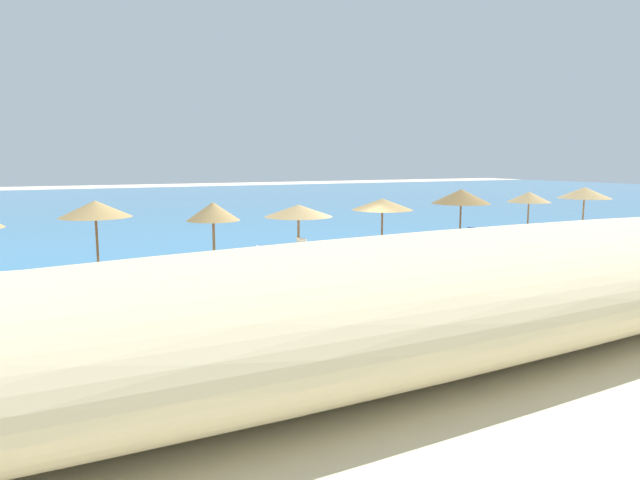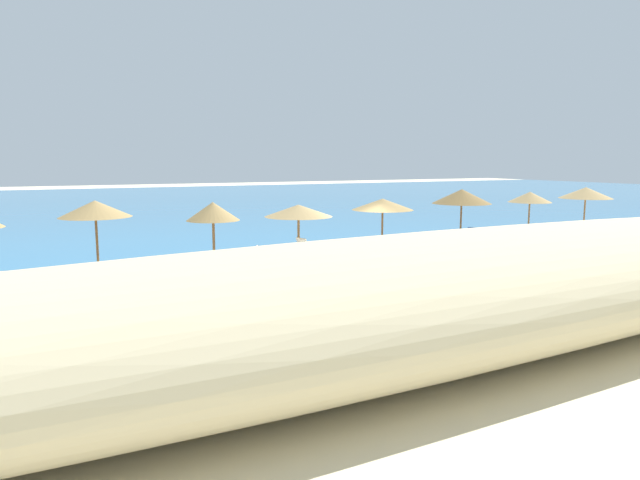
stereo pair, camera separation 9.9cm
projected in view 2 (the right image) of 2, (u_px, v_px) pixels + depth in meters
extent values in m
plane|color=beige|center=(368.00, 267.00, 21.68)|extent=(160.00, 160.00, 0.00)
cube|color=teal|center=(170.00, 202.00, 54.72)|extent=(160.00, 63.87, 0.01)
ellipsoid|color=beige|center=(473.00, 291.00, 12.02)|extent=(45.46, 7.31, 2.61)
cylinder|color=brown|center=(97.00, 249.00, 18.35)|extent=(0.08, 0.08, 2.40)
cone|color=#9E7F4C|center=(95.00, 209.00, 18.17)|extent=(2.28, 2.28, 0.54)
cylinder|color=brown|center=(214.00, 245.00, 20.38)|extent=(0.09, 0.09, 2.07)
cone|color=#9E7F4C|center=(213.00, 211.00, 20.21)|extent=(1.92, 1.92, 0.66)
cylinder|color=brown|center=(299.00, 239.00, 21.93)|extent=(0.09, 0.09, 2.05)
cone|color=tan|center=(298.00, 211.00, 21.78)|extent=(2.64, 2.64, 0.47)
cylinder|color=brown|center=(382.00, 232.00, 23.77)|extent=(0.08, 0.08, 2.15)
cone|color=#9E7F4C|center=(383.00, 204.00, 23.61)|extent=(2.59, 2.59, 0.47)
cylinder|color=brown|center=(461.00, 225.00, 25.53)|extent=(0.08, 0.08, 2.28)
cone|color=olive|center=(462.00, 196.00, 25.34)|extent=(2.64, 2.64, 0.65)
cylinder|color=brown|center=(529.00, 223.00, 26.79)|extent=(0.08, 0.08, 2.24)
cone|color=tan|center=(530.00, 197.00, 26.62)|extent=(2.01, 2.01, 0.50)
cylinder|color=brown|center=(584.00, 218.00, 28.45)|extent=(0.08, 0.08, 2.32)
cone|color=tan|center=(586.00, 193.00, 28.27)|extent=(2.58, 2.58, 0.56)
cube|color=white|center=(243.00, 266.00, 20.30)|extent=(1.46, 1.14, 0.07)
cube|color=white|center=(260.00, 256.00, 20.26)|extent=(0.55, 0.72, 0.72)
cylinder|color=silver|center=(229.00, 269.00, 20.58)|extent=(0.04, 0.04, 0.25)
cylinder|color=silver|center=(227.00, 272.00, 20.04)|extent=(0.04, 0.04, 0.25)
cylinder|color=silver|center=(259.00, 269.00, 20.61)|extent=(0.04, 0.04, 0.25)
cylinder|color=silver|center=(258.00, 272.00, 20.06)|extent=(0.04, 0.04, 0.25)
cube|color=white|center=(290.00, 260.00, 21.34)|extent=(1.42, 0.86, 0.07)
cube|color=white|center=(303.00, 248.00, 21.68)|extent=(0.37, 0.61, 0.77)
cylinder|color=silver|center=(274.00, 265.00, 21.19)|extent=(0.04, 0.04, 0.30)
cylinder|color=silver|center=(282.00, 267.00, 20.83)|extent=(0.04, 0.04, 0.30)
cylinder|color=silver|center=(298.00, 262.00, 21.90)|extent=(0.04, 0.04, 0.30)
cylinder|color=silver|center=(306.00, 264.00, 21.54)|extent=(0.04, 0.04, 0.30)
cube|color=blue|center=(548.00, 244.00, 25.73)|extent=(1.63, 1.22, 0.07)
cube|color=blue|center=(564.00, 237.00, 25.67)|extent=(0.42, 0.58, 0.67)
cylinder|color=silver|center=(531.00, 246.00, 26.01)|extent=(0.04, 0.04, 0.25)
cylinder|color=silver|center=(535.00, 248.00, 25.54)|extent=(0.04, 0.04, 0.25)
cylinder|color=silver|center=(560.00, 246.00, 25.97)|extent=(0.04, 0.04, 0.25)
cylinder|color=silver|center=(564.00, 248.00, 25.50)|extent=(0.04, 0.04, 0.25)
cube|color=blue|center=(470.00, 247.00, 24.13)|extent=(1.69, 1.37, 0.07)
cube|color=blue|center=(476.00, 236.00, 24.70)|extent=(0.61, 0.71, 0.79)
cylinder|color=silver|center=(458.00, 254.00, 23.73)|extent=(0.04, 0.04, 0.33)
cylinder|color=silver|center=(471.00, 255.00, 23.44)|extent=(0.04, 0.04, 0.33)
cylinder|color=silver|center=(468.00, 249.00, 24.86)|extent=(0.04, 0.04, 0.33)
cylinder|color=silver|center=(480.00, 250.00, 24.58)|extent=(0.04, 0.04, 0.33)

